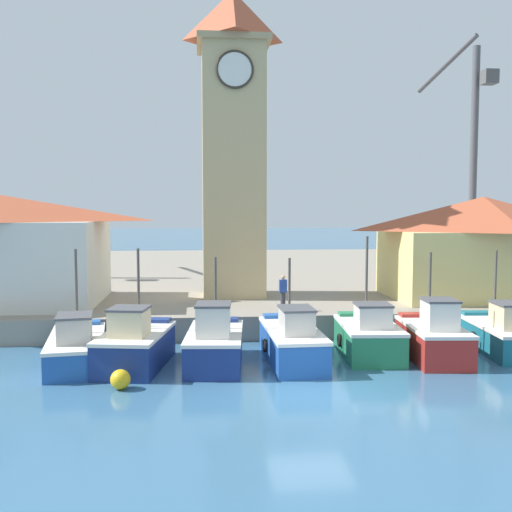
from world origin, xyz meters
name	(u,v)px	position (x,y,z in m)	size (l,w,h in m)	color
ground_plane	(310,393)	(0.00, 0.00, 0.00)	(300.00, 300.00, 0.00)	#386689
quay_wharf	(244,276)	(0.00, 27.27, 0.54)	(120.00, 40.00, 1.07)	gray
fishing_boat_far_left	(76,346)	(-7.83, 4.16, 0.68)	(2.62, 5.28, 4.17)	#2356A8
fishing_boat_left_outer	(135,345)	(-5.67, 3.59, 0.80)	(2.74, 4.50, 4.23)	navy
fishing_boat_left_inner	(215,343)	(-2.83, 3.58, 0.80)	(2.34, 4.61, 3.88)	navy
fishing_boat_mid_left	(292,341)	(0.04, 3.78, 0.77)	(2.04, 5.12, 3.80)	#2356A8
fishing_boat_center	(369,336)	(3.08, 4.33, 0.78)	(2.37, 4.22, 4.59)	#237A4C
fishing_boat_mid_right	(433,337)	(5.40, 3.72, 0.82)	(2.23, 4.36, 4.00)	#AD2823
fishing_boat_right_inner	(501,334)	(8.49, 4.55, 0.72)	(2.22, 4.95, 3.99)	#196B7F
clock_tower	(233,138)	(-1.57, 13.55, 9.27)	(3.66, 3.66, 17.22)	tan
warehouse_right	(482,246)	(11.14, 11.67, 3.73)	(9.83, 6.10, 5.19)	#E5D17A
port_crane_far	(472,185)	(17.00, 25.58, 7.42)	(3.48, 7.19, 17.41)	#353539
mooring_buoy	(120,379)	(-5.86, 0.96, 0.32)	(0.64, 0.64, 0.64)	gold
dock_worker_near_tower	(283,292)	(0.36, 8.57, 1.92)	(0.34, 0.22, 1.62)	#33333D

